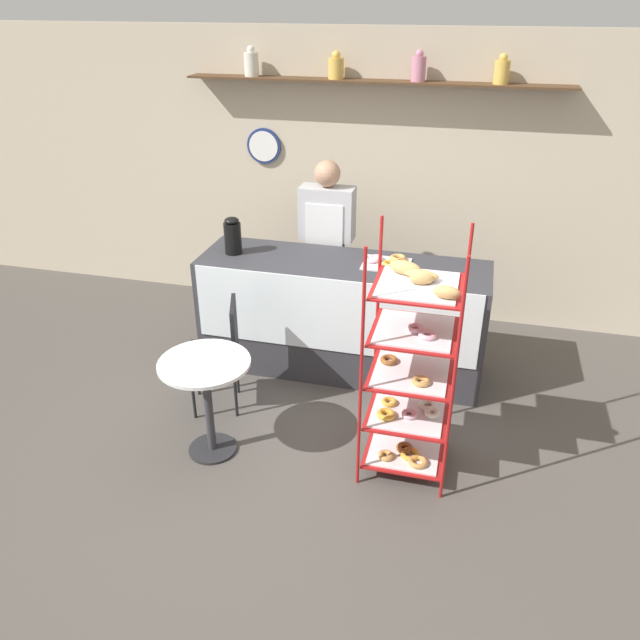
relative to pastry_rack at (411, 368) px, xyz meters
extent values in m
plane|color=#4C4742|center=(-0.72, 0.00, -0.79)|extent=(14.00, 14.00, 0.00)
cube|color=beige|center=(-0.72, 2.42, 0.56)|extent=(10.00, 0.06, 2.70)
cube|color=#4C331E|center=(-0.72, 2.27, 1.46)|extent=(3.43, 0.24, 0.02)
cylinder|color=silver|center=(-1.84, 2.27, 1.57)|extent=(0.13, 0.13, 0.20)
sphere|color=silver|center=(-1.84, 2.27, 1.70)|extent=(0.07, 0.07, 0.07)
cylinder|color=gold|center=(-1.05, 2.27, 1.56)|extent=(0.14, 0.14, 0.17)
sphere|color=gold|center=(-1.05, 2.27, 1.67)|extent=(0.07, 0.07, 0.07)
cylinder|color=#CC7F99|center=(-0.33, 2.27, 1.57)|extent=(0.12, 0.12, 0.20)
sphere|color=#CC7F99|center=(-0.33, 2.27, 1.70)|extent=(0.07, 0.07, 0.07)
cylinder|color=gold|center=(0.36, 2.27, 1.57)|extent=(0.13, 0.13, 0.19)
sphere|color=gold|center=(0.36, 2.27, 1.68)|extent=(0.07, 0.07, 0.07)
cylinder|color=navy|center=(-1.79, 2.37, 0.83)|extent=(0.34, 0.03, 0.34)
cylinder|color=white|center=(-1.79, 2.35, 0.83)|extent=(0.29, 0.00, 0.29)
cube|color=#333338|center=(-0.72, 1.16, -0.30)|extent=(2.39, 0.70, 0.99)
cube|color=silver|center=(-0.72, 0.81, -0.12)|extent=(2.30, 0.01, 0.63)
cylinder|color=#A51919|center=(-0.28, -0.27, 0.06)|extent=(0.02, 0.02, 1.71)
cylinder|color=#A51919|center=(0.28, -0.27, 0.06)|extent=(0.02, 0.02, 1.71)
cylinder|color=#A51919|center=(-0.28, 0.28, 0.06)|extent=(0.02, 0.02, 1.71)
cylinder|color=#A51919|center=(0.28, 0.28, 0.06)|extent=(0.02, 0.02, 1.71)
cube|color=#A51919|center=(0.00, 0.01, -0.67)|extent=(0.54, 0.53, 0.01)
cube|color=silver|center=(0.00, 0.01, -0.66)|extent=(0.47, 0.47, 0.01)
torus|color=tan|center=(0.10, -0.15, -0.64)|extent=(0.13, 0.13, 0.04)
torus|color=brown|center=(0.00, -0.03, -0.64)|extent=(0.12, 0.12, 0.04)
torus|color=tan|center=(-0.11, -0.14, -0.64)|extent=(0.11, 0.11, 0.04)
torus|color=gold|center=(0.04, -0.08, -0.64)|extent=(0.13, 0.13, 0.03)
cube|color=#A51919|center=(0.00, 0.01, -0.36)|extent=(0.54, 0.53, 0.01)
cube|color=silver|center=(0.00, 0.01, -0.35)|extent=(0.47, 0.47, 0.01)
torus|color=silver|center=(0.12, 0.08, -0.33)|extent=(0.11, 0.11, 0.03)
torus|color=gold|center=(-0.14, -0.10, -0.32)|extent=(0.12, 0.12, 0.04)
torus|color=silver|center=(0.16, -0.01, -0.33)|extent=(0.11, 0.11, 0.04)
torus|color=gold|center=(-0.14, 0.05, -0.33)|extent=(0.10, 0.10, 0.03)
torus|color=#EAB2C1|center=(0.01, -0.06, -0.33)|extent=(0.11, 0.11, 0.03)
cube|color=#A51919|center=(0.00, 0.01, -0.05)|extent=(0.54, 0.53, 0.01)
cube|color=silver|center=(0.00, 0.01, -0.04)|extent=(0.47, 0.47, 0.01)
torus|color=brown|center=(-0.16, 0.09, -0.01)|extent=(0.12, 0.12, 0.03)
torus|color=tan|center=(0.07, -0.12, -0.01)|extent=(0.12, 0.12, 0.03)
cube|color=#A51919|center=(0.00, 0.01, 0.26)|extent=(0.54, 0.53, 0.01)
cube|color=silver|center=(0.00, 0.01, 0.28)|extent=(0.47, 0.47, 0.01)
torus|color=#EAB2C1|center=(0.00, -0.01, 0.30)|extent=(0.11, 0.11, 0.03)
torus|color=#EAB2C1|center=(0.09, -0.08, 0.30)|extent=(0.11, 0.11, 0.03)
cube|color=#A51919|center=(0.00, 0.01, 0.58)|extent=(0.54, 0.53, 0.01)
cube|color=silver|center=(0.00, 0.01, 0.59)|extent=(0.47, 0.47, 0.01)
ellipsoid|color=tan|center=(-0.10, 0.13, 0.64)|extent=(0.23, 0.15, 0.09)
ellipsoid|color=tan|center=(0.18, -0.16, 0.63)|extent=(0.17, 0.11, 0.08)
ellipsoid|color=tan|center=(0.01, 0.07, 0.63)|extent=(0.23, 0.11, 0.06)
ellipsoid|color=tan|center=(0.02, 0.00, 0.63)|extent=(0.17, 0.11, 0.07)
cube|color=#282833|center=(-0.98, 1.69, -0.30)|extent=(0.29, 0.19, 0.99)
cube|color=#B2B2B7|center=(-0.98, 1.69, 0.43)|extent=(0.48, 0.22, 0.47)
cube|color=silver|center=(-0.98, 1.57, 0.34)|extent=(0.34, 0.01, 0.39)
sphere|color=tan|center=(-0.98, 1.69, 0.78)|extent=(0.23, 0.23, 0.23)
cylinder|color=#262628|center=(-1.37, -0.20, -0.78)|extent=(0.35, 0.35, 0.02)
cylinder|color=#333338|center=(-1.37, -0.20, -0.42)|extent=(0.06, 0.06, 0.71)
cylinder|color=white|center=(-1.37, -0.20, -0.06)|extent=(0.63, 0.63, 0.02)
cylinder|color=black|center=(-1.76, 0.43, -0.56)|extent=(0.02, 0.02, 0.48)
cylinder|color=black|center=(-1.65, 0.13, -0.56)|extent=(0.02, 0.02, 0.48)
cylinder|color=black|center=(-1.45, 0.54, -0.56)|extent=(0.02, 0.02, 0.48)
cylinder|color=black|center=(-1.35, 0.23, -0.56)|extent=(0.02, 0.02, 0.48)
cube|color=black|center=(-1.55, 0.33, -0.30)|extent=(0.48, 0.48, 0.02)
cube|color=black|center=(-1.39, 0.39, -0.09)|extent=(0.15, 0.35, 0.40)
cylinder|color=black|center=(-1.66, 1.14, 0.33)|extent=(0.14, 0.14, 0.26)
ellipsoid|color=black|center=(-1.66, 1.14, 0.48)|extent=(0.12, 0.12, 0.06)
cube|color=silver|center=(-0.37, 1.20, 0.20)|extent=(0.38, 0.32, 0.01)
torus|color=#EAB2C1|center=(-0.46, 1.25, 0.23)|extent=(0.12, 0.12, 0.03)
torus|color=tan|center=(-0.29, 1.30, 0.23)|extent=(0.13, 0.13, 0.04)
torus|color=brown|center=(-0.24, 1.21, 0.23)|extent=(0.11, 0.11, 0.04)
torus|color=#EAB2C1|center=(-0.49, 1.22, 0.23)|extent=(0.13, 0.13, 0.04)
torus|color=gold|center=(-0.33, 1.17, 0.22)|extent=(0.12, 0.12, 0.03)
camera|label=1|loc=(0.28, -3.46, 2.15)|focal=35.00mm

